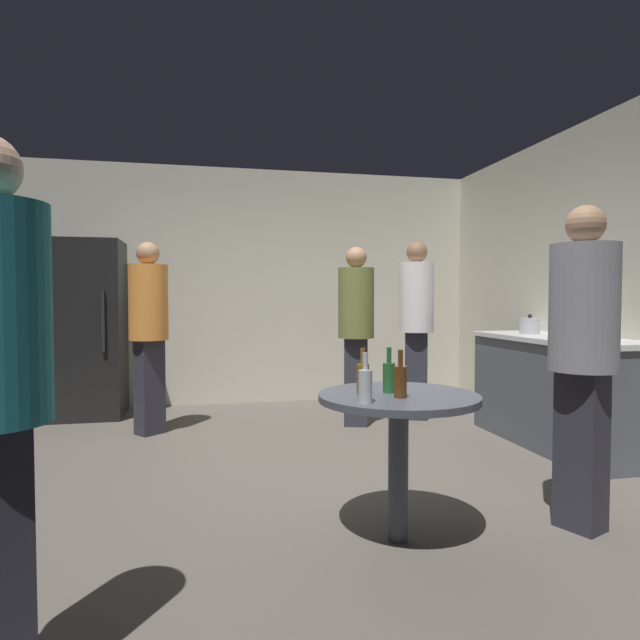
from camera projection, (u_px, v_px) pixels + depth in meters
ground_plane at (285, 480)px, 3.72m from camera, size 5.20×5.20×0.10m
wall_back at (252, 287)px, 6.23m from camera, size 5.32×0.06×2.70m
wall_side_right at (616, 281)px, 4.21m from camera, size 0.06×5.20×2.70m
refrigerator at (88, 329)px, 5.47m from camera, size 0.70×0.68×1.80m
kitchen_counter at (557, 391)px, 4.39m from camera, size 0.64×1.66×0.90m
kettle at (530, 326)px, 4.67m from camera, size 0.24×0.17×0.18m
wine_bottle_on_counter at (609, 325)px, 3.91m from camera, size 0.08×0.08×0.31m
beer_bottle_on_counter at (570, 326)px, 4.34m from camera, size 0.06×0.06×0.23m
foreground_table at (398, 415)px, 2.67m from camera, size 0.80×0.80×0.73m
beer_bottle_amber at (363, 378)px, 2.65m from camera, size 0.06×0.06×0.23m
beer_bottle_brown at (400, 380)px, 2.56m from camera, size 0.06×0.06×0.23m
beer_bottle_green at (389, 376)px, 2.70m from camera, size 0.06×0.06×0.23m
beer_bottle_clear at (365, 385)px, 2.43m from camera, size 0.06×0.06×0.23m
plastic_cup_blue at (392, 377)px, 2.87m from camera, size 0.08×0.08×0.11m
person_in_gray_shirt at (583, 341)px, 2.78m from camera, size 0.44×0.44×1.69m
person_in_orange_shirt at (149, 322)px, 4.76m from camera, size 0.48×0.48×1.71m
person_in_olive_shirt at (356, 321)px, 5.08m from camera, size 0.42×0.42×1.70m
person_in_white_shirt at (416, 315)px, 5.36m from camera, size 0.44×0.44×1.78m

